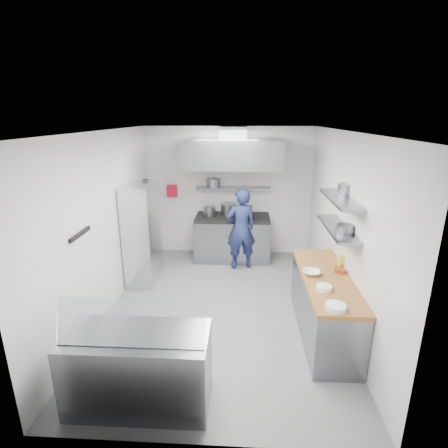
# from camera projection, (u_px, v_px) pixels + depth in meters

# --- Properties ---
(floor) EXTENTS (5.00, 5.00, 0.00)m
(floor) POSITION_uv_depth(u_px,v_px,m) (222.00, 308.00, 5.72)
(floor) COLOR slate
(floor) RESTS_ON ground
(ceiling) EXTENTS (5.00, 5.00, 0.00)m
(ceiling) POSITION_uv_depth(u_px,v_px,m) (222.00, 131.00, 4.88)
(ceiling) COLOR silver
(ceiling) RESTS_ON wall_back
(wall_back) EXTENTS (3.60, 2.80, 0.02)m
(wall_back) POSITION_uv_depth(u_px,v_px,m) (229.00, 192.00, 7.68)
(wall_back) COLOR white
(wall_back) RESTS_ON floor
(wall_front) EXTENTS (3.60, 2.80, 0.02)m
(wall_front) POSITION_uv_depth(u_px,v_px,m) (203.00, 317.00, 2.92)
(wall_front) COLOR white
(wall_front) RESTS_ON floor
(wall_left) EXTENTS (2.80, 5.00, 0.02)m
(wall_left) POSITION_uv_depth(u_px,v_px,m) (106.00, 224.00, 5.40)
(wall_left) COLOR white
(wall_left) RESTS_ON floor
(wall_right) EXTENTS (2.80, 5.00, 0.02)m
(wall_right) POSITION_uv_depth(u_px,v_px,m) (342.00, 228.00, 5.20)
(wall_right) COLOR white
(wall_right) RESTS_ON floor
(gas_range) EXTENTS (1.60, 0.80, 0.90)m
(gas_range) POSITION_uv_depth(u_px,v_px,m) (232.00, 239.00, 7.58)
(gas_range) COLOR gray
(gas_range) RESTS_ON floor
(cooktop) EXTENTS (1.57, 0.78, 0.06)m
(cooktop) POSITION_uv_depth(u_px,v_px,m) (233.00, 218.00, 7.44)
(cooktop) COLOR black
(cooktop) RESTS_ON gas_range
(stock_pot_left) EXTENTS (0.25, 0.25, 0.20)m
(stock_pot_left) POSITION_uv_depth(u_px,v_px,m) (210.00, 211.00, 7.44)
(stock_pot_left) COLOR slate
(stock_pot_left) RESTS_ON cooktop
(stock_pot_mid) EXTENTS (0.34, 0.34, 0.24)m
(stock_pot_mid) POSITION_uv_depth(u_px,v_px,m) (229.00, 209.00, 7.55)
(stock_pot_mid) COLOR slate
(stock_pot_mid) RESTS_ON cooktop
(over_range_shelf) EXTENTS (1.60, 0.30, 0.04)m
(over_range_shelf) POSITION_uv_depth(u_px,v_px,m) (233.00, 188.00, 7.49)
(over_range_shelf) COLOR gray
(over_range_shelf) RESTS_ON wall_back
(shelf_pot_a) EXTENTS (0.28, 0.28, 0.18)m
(shelf_pot_a) POSITION_uv_depth(u_px,v_px,m) (213.00, 183.00, 7.46)
(shelf_pot_a) COLOR slate
(shelf_pot_a) RESTS_ON over_range_shelf
(extractor_hood) EXTENTS (1.90, 1.15, 0.55)m
(extractor_hood) POSITION_uv_depth(u_px,v_px,m) (233.00, 153.00, 6.86)
(extractor_hood) COLOR gray
(extractor_hood) RESTS_ON wall_back
(hood_duct) EXTENTS (0.55, 0.55, 0.24)m
(hood_duct) POSITION_uv_depth(u_px,v_px,m) (233.00, 133.00, 6.96)
(hood_duct) COLOR slate
(hood_duct) RESTS_ON extractor_hood
(red_firebox) EXTENTS (0.22, 0.10, 0.26)m
(red_firebox) POSITION_uv_depth(u_px,v_px,m) (172.00, 191.00, 7.69)
(red_firebox) COLOR red
(red_firebox) RESTS_ON wall_back
(chef) EXTENTS (0.69, 0.55, 1.66)m
(chef) POSITION_uv_depth(u_px,v_px,m) (241.00, 229.00, 6.99)
(chef) COLOR navy
(chef) RESTS_ON floor
(wire_rack) EXTENTS (0.50, 0.90, 1.85)m
(wire_rack) POSITION_uv_depth(u_px,v_px,m) (142.00, 234.00, 6.44)
(wire_rack) COLOR silver
(wire_rack) RESTS_ON floor
(rack_bin_a) EXTENTS (0.17, 0.21, 0.19)m
(rack_bin_a) POSITION_uv_depth(u_px,v_px,m) (144.00, 238.00, 6.56)
(rack_bin_a) COLOR white
(rack_bin_a) RESTS_ON wire_rack
(rack_bin_b) EXTENTS (0.14, 0.17, 0.15)m
(rack_bin_b) POSITION_uv_depth(u_px,v_px,m) (149.00, 207.00, 6.82)
(rack_bin_b) COLOR yellow
(rack_bin_b) RESTS_ON wire_rack
(rack_jar) EXTENTS (0.11, 0.11, 0.18)m
(rack_jar) POSITION_uv_depth(u_px,v_px,m) (146.00, 184.00, 6.43)
(rack_jar) COLOR black
(rack_jar) RESTS_ON wire_rack
(knife_strip) EXTENTS (0.04, 0.55, 0.05)m
(knife_strip) POSITION_uv_depth(u_px,v_px,m) (80.00, 234.00, 4.49)
(knife_strip) COLOR black
(knife_strip) RESTS_ON wall_left
(prep_counter_base) EXTENTS (0.62, 2.00, 0.84)m
(prep_counter_base) POSITION_uv_depth(u_px,v_px,m) (323.00, 307.00, 4.94)
(prep_counter_base) COLOR gray
(prep_counter_base) RESTS_ON floor
(prep_counter_top) EXTENTS (0.65, 2.04, 0.06)m
(prep_counter_top) POSITION_uv_depth(u_px,v_px,m) (326.00, 278.00, 4.81)
(prep_counter_top) COLOR #9B642F
(prep_counter_top) RESTS_ON prep_counter_base
(plate_stack_a) EXTENTS (0.24, 0.24, 0.06)m
(plate_stack_a) POSITION_uv_depth(u_px,v_px,m) (336.00, 307.00, 3.96)
(plate_stack_a) COLOR white
(plate_stack_a) RESTS_ON prep_counter_top
(plate_stack_b) EXTENTS (0.20, 0.20, 0.06)m
(plate_stack_b) POSITION_uv_depth(u_px,v_px,m) (324.00, 288.00, 4.40)
(plate_stack_b) COLOR white
(plate_stack_b) RESTS_ON prep_counter_top
(copper_pan) EXTENTS (0.15, 0.15, 0.06)m
(copper_pan) POSITION_uv_depth(u_px,v_px,m) (340.00, 270.00, 4.90)
(copper_pan) COLOR #B76033
(copper_pan) RESTS_ON prep_counter_top
(squeeze_bottle) EXTENTS (0.06, 0.06, 0.18)m
(squeeze_bottle) POSITION_uv_depth(u_px,v_px,m) (340.00, 260.00, 5.09)
(squeeze_bottle) COLOR yellow
(squeeze_bottle) RESTS_ON prep_counter_top
(mixing_bowl) EXTENTS (0.26, 0.26, 0.06)m
(mixing_bowl) POSITION_uv_depth(u_px,v_px,m) (312.00, 272.00, 4.84)
(mixing_bowl) COLOR white
(mixing_bowl) RESTS_ON prep_counter_top
(wall_shelf_lower) EXTENTS (0.30, 1.30, 0.04)m
(wall_shelf_lower) POSITION_uv_depth(u_px,v_px,m) (337.00, 228.00, 4.90)
(wall_shelf_lower) COLOR gray
(wall_shelf_lower) RESTS_ON wall_right
(wall_shelf_upper) EXTENTS (0.30, 1.30, 0.04)m
(wall_shelf_upper) POSITION_uv_depth(u_px,v_px,m) (340.00, 199.00, 4.77)
(wall_shelf_upper) COLOR gray
(wall_shelf_upper) RESTS_ON wall_right
(shelf_pot_c) EXTENTS (0.21, 0.21, 0.10)m
(shelf_pot_c) POSITION_uv_depth(u_px,v_px,m) (345.00, 228.00, 4.66)
(shelf_pot_c) COLOR slate
(shelf_pot_c) RESTS_ON wall_shelf_lower
(shelf_pot_d) EXTENTS (0.26, 0.26, 0.14)m
(shelf_pot_d) POSITION_uv_depth(u_px,v_px,m) (347.00, 189.00, 4.98)
(shelf_pot_d) COLOR slate
(shelf_pot_d) RESTS_ON wall_shelf_upper
(display_case) EXTENTS (1.50, 0.70, 0.85)m
(display_case) POSITION_uv_depth(u_px,v_px,m) (139.00, 369.00, 3.72)
(display_case) COLOR gray
(display_case) RESTS_ON floor
(display_glass) EXTENTS (1.47, 0.19, 0.42)m
(display_glass) POSITION_uv_depth(u_px,v_px,m) (131.00, 323.00, 3.42)
(display_glass) COLOR silver
(display_glass) RESTS_ON display_case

